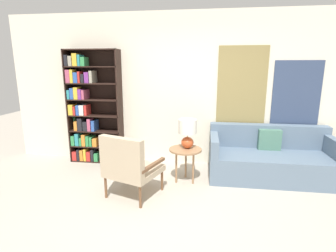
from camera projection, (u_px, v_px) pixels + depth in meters
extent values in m
plane|color=#B2A899|center=(163.00, 222.00, 3.05)|extent=(14.00, 14.00, 0.00)
cube|color=silver|center=(181.00, 90.00, 4.71)|extent=(6.40, 0.06, 2.70)
cube|color=olive|center=(242.00, 87.00, 4.50)|extent=(0.83, 0.02, 1.39)
cube|color=#334260|center=(296.00, 95.00, 4.41)|extent=(0.77, 0.02, 1.14)
cube|color=black|center=(71.00, 107.00, 4.89)|extent=(0.02, 0.30, 2.07)
cube|color=black|center=(120.00, 108.00, 4.75)|extent=(0.02, 0.30, 2.07)
cube|color=black|center=(91.00, 50.00, 4.59)|extent=(0.98, 0.30, 0.02)
cube|color=black|center=(98.00, 160.00, 5.05)|extent=(0.98, 0.30, 0.02)
cube|color=black|center=(98.00, 106.00, 4.96)|extent=(0.98, 0.01, 2.07)
cube|color=black|center=(97.00, 145.00, 4.98)|extent=(0.98, 0.30, 0.02)
cube|color=red|center=(76.00, 155.00, 5.03)|extent=(0.09, 0.17, 0.17)
cube|color=black|center=(80.00, 154.00, 5.03)|extent=(0.05, 0.19, 0.21)
cube|color=orange|center=(83.00, 154.00, 5.02)|extent=(0.06, 0.20, 0.21)
cube|color=gold|center=(87.00, 154.00, 5.03)|extent=(0.05, 0.23, 0.23)
cube|color=red|center=(91.00, 155.00, 5.02)|extent=(0.08, 0.23, 0.18)
cube|color=black|center=(94.00, 155.00, 4.99)|extent=(0.05, 0.18, 0.22)
cube|color=#338C4C|center=(97.00, 157.00, 4.98)|extent=(0.07, 0.17, 0.15)
cylinder|color=white|center=(118.00, 157.00, 4.98)|extent=(0.09, 0.09, 0.14)
cube|color=black|center=(96.00, 130.00, 4.92)|extent=(0.98, 0.30, 0.02)
cube|color=#338C4C|center=(75.00, 140.00, 5.00)|extent=(0.07, 0.25, 0.18)
cube|color=teal|center=(79.00, 139.00, 4.99)|extent=(0.07, 0.25, 0.23)
cube|color=#338C4C|center=(82.00, 141.00, 4.96)|extent=(0.04, 0.18, 0.15)
cube|color=orange|center=(86.00, 139.00, 4.96)|extent=(0.07, 0.21, 0.22)
cube|color=#338C4C|center=(89.00, 140.00, 4.95)|extent=(0.06, 0.21, 0.19)
cube|color=#338C4C|center=(93.00, 141.00, 4.94)|extent=(0.05, 0.22, 0.17)
cube|color=orange|center=(96.00, 142.00, 4.92)|extent=(0.08, 0.20, 0.15)
cube|color=black|center=(95.00, 115.00, 4.85)|extent=(0.98, 0.30, 0.02)
cylinder|color=#194723|center=(75.00, 123.00, 4.95)|extent=(0.06, 0.06, 0.23)
cube|color=orange|center=(78.00, 125.00, 4.90)|extent=(0.06, 0.19, 0.17)
cube|color=black|center=(82.00, 124.00, 4.90)|extent=(0.09, 0.22, 0.23)
cube|color=black|center=(87.00, 125.00, 4.90)|extent=(0.08, 0.25, 0.17)
cube|color=#B24C6B|center=(90.00, 125.00, 4.85)|extent=(0.06, 0.17, 0.23)
cube|color=#2D56A8|center=(95.00, 125.00, 4.87)|extent=(0.06, 0.22, 0.19)
cube|color=black|center=(94.00, 99.00, 4.79)|extent=(0.98, 0.30, 0.02)
cube|color=gold|center=(73.00, 109.00, 4.87)|extent=(0.09, 0.24, 0.19)
cube|color=red|center=(76.00, 110.00, 4.84)|extent=(0.04, 0.19, 0.16)
cube|color=#2D56A8|center=(80.00, 110.00, 4.86)|extent=(0.06, 0.25, 0.18)
cube|color=silver|center=(84.00, 110.00, 4.84)|extent=(0.08, 0.23, 0.18)
cube|color=red|center=(88.00, 110.00, 4.82)|extent=(0.04, 0.21, 0.19)
cube|color=black|center=(93.00, 83.00, 4.72)|extent=(0.98, 0.30, 0.02)
cube|color=teal|center=(70.00, 94.00, 4.78)|extent=(0.05, 0.18, 0.16)
cube|color=#2D56A8|center=(74.00, 93.00, 4.79)|extent=(0.07, 0.23, 0.20)
cube|color=gold|center=(77.00, 93.00, 4.75)|extent=(0.08, 0.17, 0.21)
cube|color=#7A338C|center=(81.00, 94.00, 4.74)|extent=(0.06, 0.17, 0.18)
cube|color=#B24C6B|center=(85.00, 94.00, 4.77)|extent=(0.05, 0.25, 0.17)
cube|color=black|center=(92.00, 67.00, 4.66)|extent=(0.98, 0.30, 0.02)
cube|color=#B24C6B|center=(70.00, 76.00, 4.73)|extent=(0.08, 0.24, 0.23)
cube|color=gold|center=(73.00, 76.00, 4.69)|extent=(0.05, 0.18, 0.23)
cube|color=#2D56A8|center=(78.00, 78.00, 4.71)|extent=(0.08, 0.23, 0.19)
cube|color=red|center=(81.00, 77.00, 4.69)|extent=(0.04, 0.19, 0.20)
cube|color=black|center=(85.00, 78.00, 4.70)|extent=(0.05, 0.22, 0.16)
cube|color=#7A338C|center=(89.00, 77.00, 4.69)|extent=(0.08, 0.25, 0.19)
cube|color=gray|center=(93.00, 77.00, 4.67)|extent=(0.05, 0.24, 0.21)
cube|color=black|center=(68.00, 61.00, 4.66)|extent=(0.06, 0.22, 0.19)
cube|color=gray|center=(73.00, 61.00, 4.67)|extent=(0.07, 0.25, 0.17)
cube|color=gold|center=(76.00, 60.00, 4.62)|extent=(0.09, 0.17, 0.22)
cube|color=teal|center=(81.00, 61.00, 4.62)|extent=(0.04, 0.21, 0.19)
cube|color=#338C4C|center=(84.00, 62.00, 4.61)|extent=(0.07, 0.19, 0.16)
cylinder|color=brown|center=(162.00, 180.00, 3.81)|extent=(0.04, 0.04, 0.31)
cylinder|color=brown|center=(130.00, 173.00, 4.08)|extent=(0.04, 0.04, 0.31)
cylinder|color=brown|center=(140.00, 197.00, 3.33)|extent=(0.04, 0.04, 0.31)
cylinder|color=brown|center=(106.00, 187.00, 3.59)|extent=(0.04, 0.04, 0.31)
cube|color=tan|center=(134.00, 171.00, 3.66)|extent=(0.83, 0.83, 0.08)
cube|color=tan|center=(121.00, 157.00, 3.36)|extent=(0.64, 0.32, 0.51)
cube|color=brown|center=(153.00, 165.00, 3.49)|extent=(0.25, 0.56, 0.04)
cube|color=brown|center=(117.00, 158.00, 3.77)|extent=(0.25, 0.56, 0.04)
cube|color=slate|center=(270.00, 166.00, 4.23)|extent=(1.95, 0.92, 0.41)
cube|color=slate|center=(268.00, 136.00, 4.49)|extent=(1.95, 0.20, 0.39)
cube|color=slate|center=(214.00, 143.00, 4.28)|extent=(0.12, 0.92, 0.28)
cube|color=slate|center=(334.00, 148.00, 4.03)|extent=(0.12, 0.92, 0.28)
cube|color=#4C7A66|center=(269.00, 140.00, 4.35)|extent=(0.36, 0.12, 0.34)
cylinder|color=#99704C|center=(185.00, 150.00, 4.03)|extent=(0.50, 0.50, 0.02)
cylinder|color=#99704C|center=(186.00, 162.00, 4.24)|extent=(0.03, 0.03, 0.51)
cylinder|color=#99704C|center=(176.00, 167.00, 4.04)|extent=(0.03, 0.03, 0.51)
cylinder|color=#99704C|center=(193.00, 168.00, 4.00)|extent=(0.03, 0.03, 0.51)
ellipsoid|color=#C65128|center=(187.00, 143.00, 4.05)|extent=(0.19, 0.19, 0.18)
cylinder|color=tan|center=(187.00, 135.00, 4.02)|extent=(0.02, 0.02, 0.06)
cylinder|color=white|center=(188.00, 126.00, 3.99)|extent=(0.28, 0.28, 0.22)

